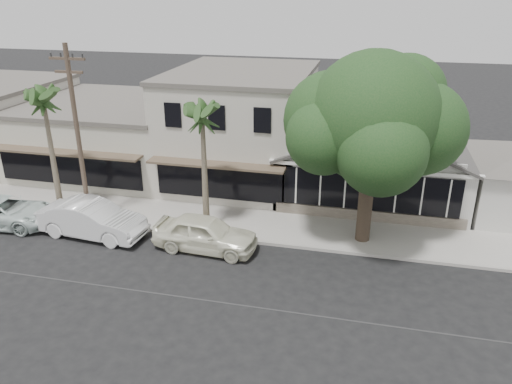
% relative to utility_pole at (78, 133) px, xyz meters
% --- Properties ---
extents(ground, '(140.00, 140.00, 0.00)m').
position_rel_utility_pole_xyz_m(ground, '(9.00, -5.20, -4.79)').
color(ground, black).
rests_on(ground, ground).
extents(sidewalk_north, '(90.00, 3.50, 0.15)m').
position_rel_utility_pole_xyz_m(sidewalk_north, '(1.00, 1.55, -4.71)').
color(sidewalk_north, '#9E9991').
rests_on(sidewalk_north, ground).
extents(corner_shop, '(10.40, 8.60, 5.10)m').
position_rel_utility_pole_xyz_m(corner_shop, '(14.00, 7.27, -2.17)').
color(corner_shop, beige).
rests_on(corner_shop, ground).
extents(row_building_near, '(8.00, 10.00, 6.50)m').
position_rel_utility_pole_xyz_m(row_building_near, '(6.00, 8.30, -1.54)').
color(row_building_near, '#BCB6AA').
rests_on(row_building_near, ground).
extents(row_building_midnear, '(10.00, 10.00, 4.20)m').
position_rel_utility_pole_xyz_m(row_building_midnear, '(-3.00, 8.30, -2.69)').
color(row_building_midnear, beige).
rests_on(row_building_midnear, ground).
extents(utility_pole, '(1.80, 0.24, 9.00)m').
position_rel_utility_pole_xyz_m(utility_pole, '(0.00, 0.00, 0.00)').
color(utility_pole, brown).
rests_on(utility_pole, ground).
extents(car_0, '(4.96, 2.24, 1.65)m').
position_rel_utility_pole_xyz_m(car_0, '(6.74, -1.30, -3.96)').
color(car_0, white).
rests_on(car_0, ground).
extents(car_1, '(5.47, 2.33, 1.75)m').
position_rel_utility_pole_xyz_m(car_1, '(0.96, -1.26, -3.91)').
color(car_1, white).
rests_on(car_1, ground).
extents(car_2, '(5.43, 2.85, 1.46)m').
position_rel_utility_pole_xyz_m(car_2, '(-4.04, -1.19, -4.06)').
color(car_2, silver).
rests_on(car_2, ground).
extents(shade_tree, '(8.11, 7.33, 9.00)m').
position_rel_utility_pole_xyz_m(shade_tree, '(13.73, 1.36, 1.14)').
color(shade_tree, '#4B3E2D').
rests_on(shade_tree, ground).
extents(palm_east, '(2.48, 2.48, 6.92)m').
position_rel_utility_pole_xyz_m(palm_east, '(6.19, 0.52, 1.10)').
color(palm_east, '#726651').
rests_on(palm_east, ground).
extents(palm_mid, '(2.46, 2.46, 7.25)m').
position_rel_utility_pole_xyz_m(palm_mid, '(-2.00, 0.55, 1.41)').
color(palm_mid, '#726651').
rests_on(palm_mid, ground).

